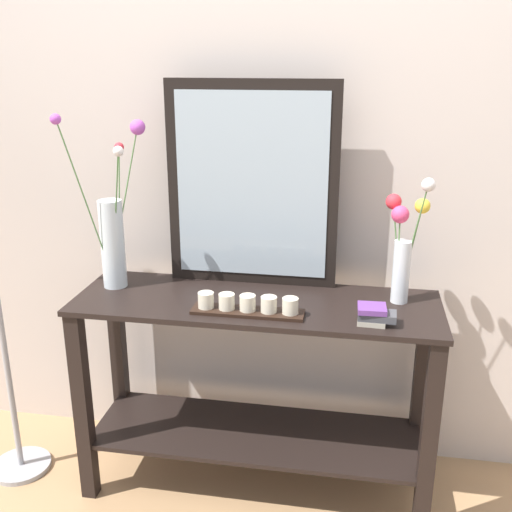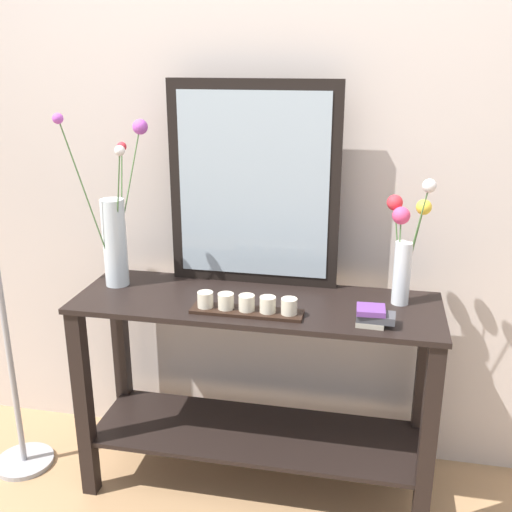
# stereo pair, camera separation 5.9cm
# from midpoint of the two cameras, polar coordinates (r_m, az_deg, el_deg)

# --- Properties ---
(ground_plane) EXTENTS (7.00, 6.00, 0.02)m
(ground_plane) POSITION_cam_midpoint_polar(r_m,az_deg,el_deg) (2.62, 0.69, -20.73)
(ground_plane) COLOR #A87F56
(wall_back) EXTENTS (6.40, 0.08, 2.70)m
(wall_back) POSITION_cam_midpoint_polar(r_m,az_deg,el_deg) (2.38, 2.38, 11.30)
(wall_back) COLOR beige
(wall_back) RESTS_ON ground
(console_table) EXTENTS (1.34, 0.43, 0.80)m
(console_table) POSITION_cam_midpoint_polar(r_m,az_deg,el_deg) (2.34, 0.74, -11.14)
(console_table) COLOR black
(console_table) RESTS_ON ground
(mirror_leaning) EXTENTS (0.65, 0.03, 0.77)m
(mirror_leaning) POSITION_cam_midpoint_polar(r_m,az_deg,el_deg) (2.27, 0.51, 6.69)
(mirror_leaning) COLOR black
(mirror_leaning) RESTS_ON console_table
(tall_vase_left) EXTENTS (0.26, 0.27, 0.66)m
(tall_vase_left) POSITION_cam_midpoint_polar(r_m,az_deg,el_deg) (2.34, -12.45, 2.35)
(tall_vase_left) COLOR silver
(tall_vase_left) RESTS_ON console_table
(vase_right) EXTENTS (0.16, 0.12, 0.46)m
(vase_right) POSITION_cam_midpoint_polar(r_m,az_deg,el_deg) (2.18, 14.68, 1.06)
(vase_right) COLOR silver
(vase_right) RESTS_ON console_table
(candle_tray) EXTENTS (0.39, 0.09, 0.07)m
(candle_tray) POSITION_cam_midpoint_polar(r_m,az_deg,el_deg) (2.09, -0.07, -4.74)
(candle_tray) COLOR black
(candle_tray) RESTS_ON console_table
(book_stack) EXTENTS (0.13, 0.09, 0.06)m
(book_stack) POSITION_cam_midpoint_polar(r_m,az_deg,el_deg) (2.04, 11.84, -5.60)
(book_stack) COLOR #B2A893
(book_stack) RESTS_ON console_table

